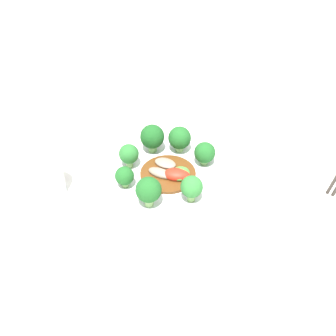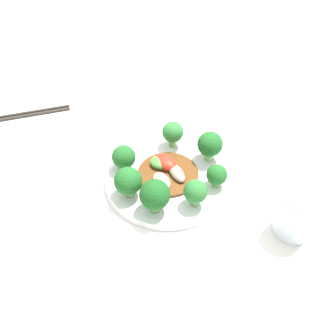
{
  "view_description": "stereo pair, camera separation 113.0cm",
  "coord_description": "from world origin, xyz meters",
  "px_view_note": "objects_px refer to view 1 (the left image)",
  "views": [
    {
      "loc": [
        0.23,
        -0.55,
        1.32
      ],
      "look_at": [
        -0.03,
        0.04,
        0.76
      ],
      "focal_mm": 42.0,
      "sensor_mm": 36.0,
      "label": 1
    },
    {
      "loc": [
        -0.51,
        0.31,
        1.3
      ],
      "look_at": [
        -0.03,
        0.04,
        0.76
      ],
      "focal_mm": 42.0,
      "sensor_mm": 36.0,
      "label": 2
    }
  ],
  "objects_px": {
    "broccoli_west": "(129,154)",
    "broccoli_southeast": "(192,187)",
    "broccoli_northeast": "(205,153)",
    "stirfry_center": "(170,173)",
    "drinking_glass": "(46,176)",
    "plate": "(168,178)",
    "broccoli_northwest": "(152,137)",
    "broccoli_south": "(149,190)",
    "broccoli_southwest": "(125,176)",
    "broccoli_north": "(180,138)"
  },
  "relations": [
    {
      "from": "broccoli_northeast",
      "to": "broccoli_north",
      "type": "height_order",
      "value": "broccoli_north"
    },
    {
      "from": "broccoli_northeast",
      "to": "broccoli_southwest",
      "type": "xyz_separation_m",
      "value": [
        -0.13,
        -0.14,
        -0.0
      ]
    },
    {
      "from": "broccoli_northwest",
      "to": "stirfry_center",
      "type": "distance_m",
      "value": 0.1
    },
    {
      "from": "plate",
      "to": "broccoli_west",
      "type": "relative_size",
      "value": 4.43
    },
    {
      "from": "broccoli_southeast",
      "to": "stirfry_center",
      "type": "relative_size",
      "value": 0.49
    },
    {
      "from": "broccoli_southwest",
      "to": "broccoli_northwest",
      "type": "height_order",
      "value": "broccoli_northwest"
    },
    {
      "from": "plate",
      "to": "broccoli_northeast",
      "type": "bearing_deg",
      "value": 48.89
    },
    {
      "from": "broccoli_south",
      "to": "broccoli_southeast",
      "type": "bearing_deg",
      "value": 31.78
    },
    {
      "from": "plate",
      "to": "stirfry_center",
      "type": "relative_size",
      "value": 2.08
    },
    {
      "from": "drinking_glass",
      "to": "broccoli_south",
      "type": "bearing_deg",
      "value": 10.37
    },
    {
      "from": "broccoli_south",
      "to": "broccoli_northwest",
      "type": "height_order",
      "value": "broccoli_northwest"
    },
    {
      "from": "broccoli_southeast",
      "to": "broccoli_south",
      "type": "bearing_deg",
      "value": -148.22
    },
    {
      "from": "broccoli_northwest",
      "to": "broccoli_southeast",
      "type": "distance_m",
      "value": 0.18
    },
    {
      "from": "broccoli_northwest",
      "to": "drinking_glass",
      "type": "height_order",
      "value": "drinking_glass"
    },
    {
      "from": "broccoli_southeast",
      "to": "drinking_glass",
      "type": "xyz_separation_m",
      "value": [
        -0.29,
        -0.09,
        -0.0
      ]
    },
    {
      "from": "plate",
      "to": "broccoli_northwest",
      "type": "xyz_separation_m",
      "value": [
        -0.07,
        0.06,
        0.05
      ]
    },
    {
      "from": "broccoli_south",
      "to": "stirfry_center",
      "type": "height_order",
      "value": "broccoli_south"
    },
    {
      "from": "broccoli_south",
      "to": "plate",
      "type": "bearing_deg",
      "value": 90.36
    },
    {
      "from": "broccoli_south",
      "to": "drinking_glass",
      "type": "height_order",
      "value": "drinking_glass"
    },
    {
      "from": "broccoli_southwest",
      "to": "broccoli_north",
      "type": "xyz_separation_m",
      "value": [
        0.06,
        0.16,
        0.01
      ]
    },
    {
      "from": "broccoli_west",
      "to": "broccoli_southeast",
      "type": "xyz_separation_m",
      "value": [
        0.17,
        -0.04,
        0.0
      ]
    },
    {
      "from": "stirfry_center",
      "to": "broccoli_west",
      "type": "bearing_deg",
      "value": -175.96
    },
    {
      "from": "stirfry_center",
      "to": "drinking_glass",
      "type": "distance_m",
      "value": 0.26
    },
    {
      "from": "broccoli_west",
      "to": "broccoli_north",
      "type": "xyz_separation_m",
      "value": [
        0.08,
        0.1,
        0.0
      ]
    },
    {
      "from": "plate",
      "to": "broccoli_northwest",
      "type": "relative_size",
      "value": 3.65
    },
    {
      "from": "broccoli_southeast",
      "to": "plate",
      "type": "bearing_deg",
      "value": 144.98
    },
    {
      "from": "broccoli_northeast",
      "to": "broccoli_west",
      "type": "xyz_separation_m",
      "value": [
        -0.15,
        -0.08,
        0.0
      ]
    },
    {
      "from": "broccoli_northeast",
      "to": "drinking_glass",
      "type": "distance_m",
      "value": 0.34
    },
    {
      "from": "broccoli_west",
      "to": "broccoli_southeast",
      "type": "distance_m",
      "value": 0.17
    },
    {
      "from": "plate",
      "to": "broccoli_northwest",
      "type": "height_order",
      "value": "broccoli_northwest"
    },
    {
      "from": "broccoli_west",
      "to": "drinking_glass",
      "type": "xyz_separation_m",
      "value": [
        -0.12,
        -0.13,
        -0.0
      ]
    },
    {
      "from": "broccoli_northeast",
      "to": "broccoli_southwest",
      "type": "height_order",
      "value": "broccoli_northeast"
    },
    {
      "from": "broccoli_northwest",
      "to": "drinking_glass",
      "type": "bearing_deg",
      "value": -126.5
    },
    {
      "from": "plate",
      "to": "broccoli_northeast",
      "type": "relative_size",
      "value": 4.57
    },
    {
      "from": "broccoli_northwest",
      "to": "plate",
      "type": "bearing_deg",
      "value": -43.45
    },
    {
      "from": "plate",
      "to": "broccoli_northeast",
      "type": "distance_m",
      "value": 0.1
    },
    {
      "from": "broccoli_northwest",
      "to": "drinking_glass",
      "type": "distance_m",
      "value": 0.25
    },
    {
      "from": "broccoli_southeast",
      "to": "broccoli_northwest",
      "type": "bearing_deg",
      "value": 140.72
    },
    {
      "from": "broccoli_west",
      "to": "drinking_glass",
      "type": "height_order",
      "value": "drinking_glass"
    },
    {
      "from": "broccoli_northeast",
      "to": "broccoli_southeast",
      "type": "bearing_deg",
      "value": -83.08
    },
    {
      "from": "broccoli_north",
      "to": "drinking_glass",
      "type": "xyz_separation_m",
      "value": [
        -0.21,
        -0.23,
        -0.0
      ]
    },
    {
      "from": "broccoli_south",
      "to": "broccoli_southeast",
      "type": "height_order",
      "value": "broccoli_south"
    },
    {
      "from": "broccoli_southwest",
      "to": "broccoli_north",
      "type": "height_order",
      "value": "broccoli_north"
    },
    {
      "from": "stirfry_center",
      "to": "broccoli_south",
      "type": "bearing_deg",
      "value": -93.21
    },
    {
      "from": "broccoli_south",
      "to": "broccoli_southwest",
      "type": "bearing_deg",
      "value": 157.62
    },
    {
      "from": "plate",
      "to": "broccoli_south",
      "type": "distance_m",
      "value": 0.11
    },
    {
      "from": "broccoli_southwest",
      "to": "plate",
      "type": "bearing_deg",
      "value": 44.83
    },
    {
      "from": "plate",
      "to": "broccoli_southwest",
      "type": "height_order",
      "value": "broccoli_southwest"
    },
    {
      "from": "broccoli_northeast",
      "to": "stirfry_center",
      "type": "distance_m",
      "value": 0.09
    },
    {
      "from": "plate",
      "to": "broccoli_south",
      "type": "bearing_deg",
      "value": -89.64
    }
  ]
}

